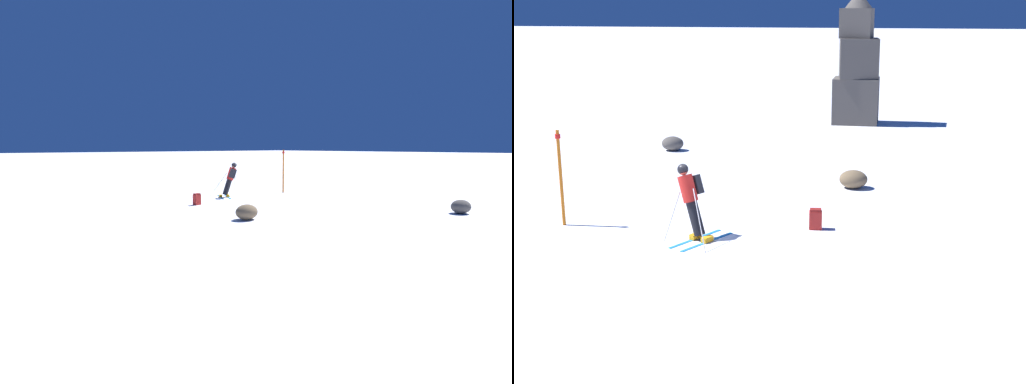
# 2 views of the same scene
# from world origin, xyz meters

# --- Properties ---
(ground_plane) EXTENTS (300.00, 300.00, 0.00)m
(ground_plane) POSITION_xyz_m (0.00, 0.00, 0.00)
(ground_plane) COLOR white
(skier) EXTENTS (1.41, 1.69, 1.75)m
(skier) POSITION_xyz_m (-0.03, 0.17, 0.96)
(skier) COLOR #1E7AC6
(skier) RESTS_ON ground
(spare_backpack) EXTENTS (0.33, 0.26, 0.50)m
(spare_backpack) POSITION_xyz_m (2.67, 1.33, 0.24)
(spare_backpack) COLOR #AD231E
(spare_backpack) RESTS_ON ground
(exposed_boulder_0) EXTENTS (0.82, 0.70, 0.53)m
(exposed_boulder_0) POSITION_xyz_m (3.28, 5.41, 0.27)
(exposed_boulder_0) COLOR brown
(exposed_boulder_0) RESTS_ON ground
(exposed_boulder_1) EXTENTS (0.80, 0.68, 0.52)m
(exposed_boulder_1) POSITION_xyz_m (-3.61, 9.74, 0.26)
(exposed_boulder_1) COLOR #4C4742
(exposed_boulder_1) RESTS_ON ground
(trail_marker) EXTENTS (0.13, 0.13, 2.33)m
(trail_marker) POSITION_xyz_m (-3.36, 0.54, 1.27)
(trail_marker) COLOR orange
(trail_marker) RESTS_ON ground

